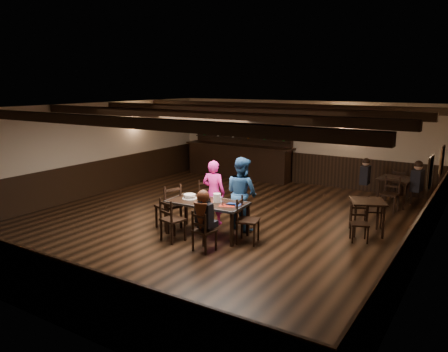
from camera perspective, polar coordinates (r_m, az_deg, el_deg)
The scene contains 25 objects.
ground at distance 10.50m, azimuth -0.92°, elevation -5.98°, with size 10.00×10.00×0.00m, color black.
room_shell at distance 10.13m, azimuth -0.79°, elevation 3.50°, with size 9.02×10.02×2.71m.
dining_table at distance 9.43m, azimuth -2.21°, elevation -3.77°, with size 1.77×0.96×0.75m.
chair_near_left at distance 9.14m, azimuth -7.11°, elevation -5.30°, with size 0.51×0.50×0.92m.
chair_near_right at distance 8.55m, azimuth -2.91°, elevation -6.85°, with size 0.43×0.41×0.83m.
chair_end_left at distance 9.92m, azimuth -7.02°, elevation -3.52°, with size 0.58×0.60×1.03m.
chair_end_right at distance 9.04m, azimuth 2.64°, elevation -5.29°, with size 0.52×0.54×0.96m.
chair_far_pushed at distance 11.14m, azimuth -2.36°, elevation -2.35°, with size 0.53×0.53×0.82m.
woman_pink at distance 10.18m, azimuth -1.35°, elevation -2.14°, with size 0.55×0.36×1.51m, color #ED219E.
man_blue at distance 9.82m, azimuth 2.34°, elevation -2.26°, with size 0.80×0.63×1.65m, color navy.
seated_person at distance 8.49m, azimuth -2.68°, elevation -4.58°, with size 0.33×0.50×0.81m.
cake at distance 9.67m, azimuth -4.52°, elevation -2.70°, with size 0.32×0.32×0.10m.
plate_stack_a at distance 9.41m, azimuth -2.91°, elevation -2.81°, with size 0.18×0.18×0.17m, color white.
plate_stack_b at distance 9.34m, azimuth -0.92°, elevation -2.86°, with size 0.16×0.16×0.19m, color white.
tea_light at distance 9.47m, azimuth -1.27°, elevation -3.11°, with size 0.05×0.05×0.06m.
salt_shaker at distance 9.14m, azimuth -0.34°, elevation -3.53°, with size 0.03×0.03×0.08m, color silver.
pepper_shaker at distance 9.09m, azimuth -0.18°, elevation -3.58°, with size 0.04×0.04×0.10m, color #A5A8AD.
drink_glass at distance 9.32m, azimuth -0.51°, elevation -3.11°, with size 0.08×0.08×0.12m, color silver.
menu_red at distance 9.10m, azimuth 0.41°, elevation -3.87°, with size 0.34×0.24×0.00m, color maroon.
menu_blue at distance 9.19m, azimuth 1.30°, elevation -3.72°, with size 0.31×0.22×0.00m, color #102052.
bar_counter at distance 15.33m, azimuth 2.01°, elevation 2.56°, with size 4.01×0.70×2.20m.
back_table_a at distance 10.02m, azimuth 18.25°, elevation -3.66°, with size 0.94×0.94×0.75m.
back_table_b at distance 12.63m, azimuth 21.53°, elevation -0.68°, with size 0.91×0.91×0.75m.
bg_patron_left at distance 12.82m, azimuth 17.99°, elevation 0.60°, with size 0.22×0.36×0.74m.
bg_patron_right at distance 12.44m, azimuth 23.96°, elevation -0.01°, with size 0.29×0.42×0.81m.
Camera 1 is at (5.47, -8.36, 3.25)m, focal length 35.00 mm.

